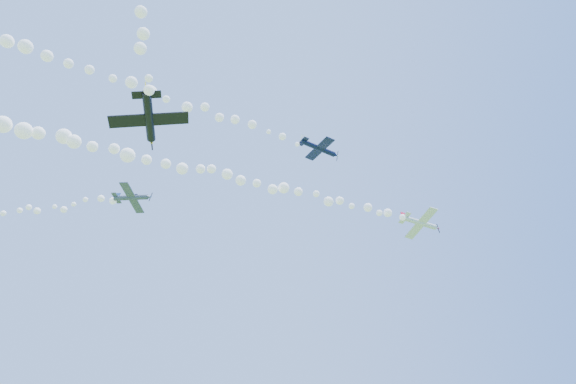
{
  "coord_description": "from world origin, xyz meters",
  "views": [
    {
      "loc": [
        0.14,
        -63.54,
        2.0
      ],
      "look_at": [
        2.78,
        -7.16,
        44.15
      ],
      "focal_mm": 30.0,
      "sensor_mm": 36.0,
      "label": 1
    }
  ],
  "objects_px": {
    "plane_navy": "(319,148)",
    "plane_grey": "(132,198)",
    "plane_white": "(421,223)",
    "plane_black": "(149,119)"
  },
  "relations": [
    {
      "from": "plane_white",
      "to": "plane_grey",
      "type": "bearing_deg",
      "value": 175.27
    },
    {
      "from": "plane_white",
      "to": "plane_navy",
      "type": "height_order",
      "value": "plane_navy"
    },
    {
      "from": "plane_navy",
      "to": "plane_grey",
      "type": "xyz_separation_m",
      "value": [
        -27.59,
        1.37,
        -9.54
      ]
    },
    {
      "from": "plane_navy",
      "to": "plane_black",
      "type": "height_order",
      "value": "plane_navy"
    },
    {
      "from": "plane_grey",
      "to": "plane_navy",
      "type": "bearing_deg",
      "value": 9.92
    },
    {
      "from": "plane_white",
      "to": "plane_navy",
      "type": "bearing_deg",
      "value": -163.74
    },
    {
      "from": "plane_grey",
      "to": "plane_black",
      "type": "xyz_separation_m",
      "value": [
        7.57,
        -22.3,
        -6.08
      ]
    },
    {
      "from": "plane_white",
      "to": "plane_grey",
      "type": "distance_m",
      "value": 48.69
    },
    {
      "from": "plane_white",
      "to": "plane_grey",
      "type": "xyz_separation_m",
      "value": [
        -46.75,
        -12.58,
        -5.22
      ]
    },
    {
      "from": "plane_navy",
      "to": "plane_black",
      "type": "distance_m",
      "value": 32.91
    }
  ]
}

